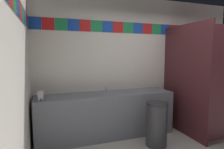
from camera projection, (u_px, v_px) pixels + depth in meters
The scene contains 8 objects.
wall_back at pixel (141, 63), 4.15m from camera, with size 4.53×0.09×2.78m.
wall_side at pixel (9, 75), 1.77m from camera, with size 0.09×3.40×2.78m.
vanity_counter at pixel (107, 115), 3.65m from camera, with size 2.61×0.59×0.84m.
faucet_center at pixel (105, 90), 3.68m from camera, with size 0.04×0.10×0.14m.
soap_dispenser at pixel (41, 96), 3.05m from camera, with size 0.09×0.09×0.16m.
stall_divider at pixel (201, 81), 3.55m from camera, with size 0.92×1.30×2.17m.
toilet at pixel (196, 113), 4.14m from camera, with size 0.39×0.49×0.74m.
trash_bin at pixel (157, 124), 3.26m from camera, with size 0.37×0.37×0.77m.
Camera 1 is at (-1.96, -1.98, 1.59)m, focal length 30.16 mm.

